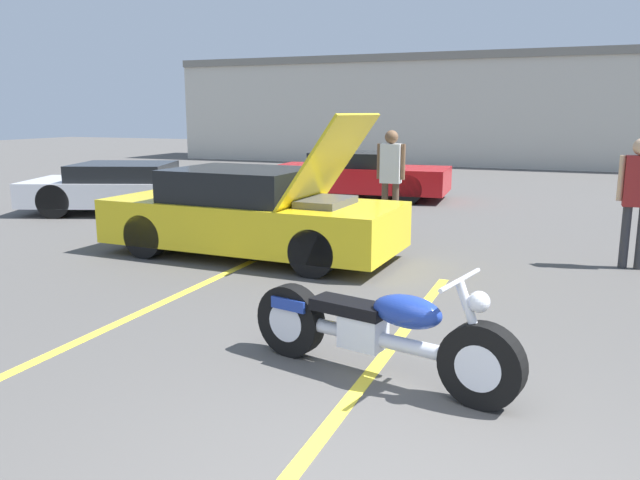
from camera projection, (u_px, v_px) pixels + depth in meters
The scene contains 9 objects.
parking_stripe_foreground at pixel (129, 318), 6.57m from camera, with size 0.12×5.56×0.01m, color yellow.
parking_stripe_middle at pixel (384, 356), 5.55m from camera, with size 0.12×5.56×0.01m, color yellow.
far_building at pixel (559, 107), 24.53m from camera, with size 32.00×4.20×4.40m.
motorcycle at pixel (377, 332), 5.03m from camera, with size 2.38×0.87×0.96m.
show_car_hood_open at pixel (252, 214), 9.33m from camera, with size 4.49×1.94×2.12m.
parked_car_mid_row at pixel (359, 175), 15.69m from camera, with size 4.45×2.03×1.15m.
parked_car_left_row at pixel (131, 188), 13.44m from camera, with size 4.76×3.29×1.06m.
spectator_midground at pixel (638, 191), 8.46m from camera, with size 0.52×0.24×1.79m.
spectator_far_lot at pixel (391, 171), 11.15m from camera, with size 0.52×0.24×1.82m.
Camera 1 is at (0.62, -2.73, 2.14)m, focal length 35.00 mm.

